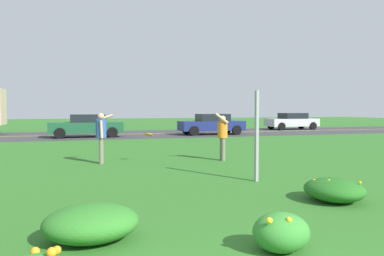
# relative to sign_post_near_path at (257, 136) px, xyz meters

# --- Properties ---
(ground_plane) EXTENTS (120.00, 120.00, 0.00)m
(ground_plane) POSITION_rel_sign_post_near_path_xyz_m (-2.72, 6.03, -1.11)
(ground_plane) COLOR #2D6B23
(highway_strip) EXTENTS (120.00, 9.22, 0.01)m
(highway_strip) POSITION_rel_sign_post_near_path_xyz_m (-2.72, 18.34, -1.10)
(highway_strip) COLOR #38383A
(highway_strip) RESTS_ON ground
(highway_center_stripe) EXTENTS (120.00, 0.16, 0.00)m
(highway_center_stripe) POSITION_rel_sign_post_near_path_xyz_m (-2.72, 18.34, -1.10)
(highway_center_stripe) COLOR yellow
(highway_center_stripe) RESTS_ON ground
(daylily_clump_mid_right) EXTENTS (1.10, 1.19, 0.44)m
(daylily_clump_mid_right) POSITION_rel_sign_post_near_path_xyz_m (0.51, -2.22, -0.89)
(daylily_clump_mid_right) COLOR #23661E
(daylily_clump_mid_right) RESTS_ON ground
(daylily_clump_front_center) EXTENTS (0.71, 0.64, 0.49)m
(daylily_clump_front_center) POSITION_rel_sign_post_near_path_xyz_m (-1.78, -4.15, -0.86)
(daylily_clump_front_center) COLOR #337F2D
(daylily_clump_front_center) RESTS_ON ground
(daylily_clump_mid_center) EXTENTS (1.26, 1.05, 0.49)m
(daylily_clump_mid_center) POSITION_rel_sign_post_near_path_xyz_m (-4.00, -3.08, -0.86)
(daylily_clump_mid_center) COLOR #2D7526
(daylily_clump_mid_center) RESTS_ON ground
(sign_post_near_path) EXTENTS (0.07, 0.10, 2.21)m
(sign_post_near_path) POSITION_rel_sign_post_near_path_xyz_m (0.00, 0.00, 0.00)
(sign_post_near_path) COLOR #93969B
(sign_post_near_path) RESTS_ON ground
(person_thrower_blue_shirt) EXTENTS (0.58, 0.51, 1.64)m
(person_thrower_blue_shirt) POSITION_rel_sign_post_near_path_xyz_m (-3.44, 4.17, -0.12)
(person_thrower_blue_shirt) COLOR #2D4C9E
(person_thrower_blue_shirt) RESTS_ON ground
(person_catcher_orange_shirt) EXTENTS (0.51, 0.51, 1.65)m
(person_catcher_orange_shirt) POSITION_rel_sign_post_near_path_xyz_m (0.59, 3.69, -0.18)
(person_catcher_orange_shirt) COLOR orange
(person_catcher_orange_shirt) RESTS_ON ground
(frisbee_orange) EXTENTS (0.29, 0.26, 0.18)m
(frisbee_orange) POSITION_rel_sign_post_near_path_xyz_m (-1.93, 3.93, -0.19)
(frisbee_orange) COLOR orange
(car_silver_leftmost) EXTENTS (4.50, 2.00, 1.45)m
(car_silver_leftmost) POSITION_rel_sign_post_near_path_xyz_m (13.90, 20.41, -0.37)
(car_silver_leftmost) COLOR #B7BABF
(car_silver_leftmost) RESTS_ON ground
(car_navy_center_left) EXTENTS (4.50, 2.00, 1.45)m
(car_navy_center_left) POSITION_rel_sign_post_near_path_xyz_m (4.82, 16.26, -0.37)
(car_navy_center_left) COLOR navy
(car_navy_center_left) RESTS_ON ground
(car_dark_green_center_right) EXTENTS (4.50, 2.00, 1.45)m
(car_dark_green_center_right) POSITION_rel_sign_post_near_path_xyz_m (-3.64, 16.26, -0.37)
(car_dark_green_center_right) COLOR #194C2D
(car_dark_green_center_right) RESTS_ON ground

